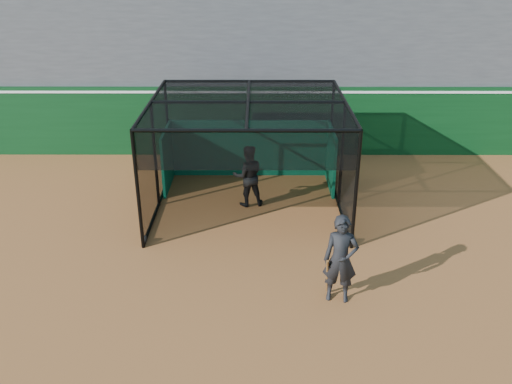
{
  "coord_description": "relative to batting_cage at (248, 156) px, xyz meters",
  "views": [
    {
      "loc": [
        0.88,
        -10.37,
        7.14
      ],
      "look_at": [
        0.85,
        2.0,
        1.4
      ],
      "focal_mm": 38.0,
      "sensor_mm": 36.0,
      "label": 1
    }
  ],
  "objects": [
    {
      "name": "batter",
      "position": [
        -0.02,
        0.06,
        -0.64
      ],
      "size": [
        1.01,
        0.85,
        1.85
      ],
      "primitive_type": "imported",
      "rotation": [
        0.0,
        0.0,
        3.32
      ],
      "color": "black",
      "rests_on": "ground"
    },
    {
      "name": "batting_cage",
      "position": [
        0.0,
        0.0,
        0.0
      ],
      "size": [
        5.43,
        4.98,
        3.15
      ],
      "color": "black",
      "rests_on": "ground"
    },
    {
      "name": "on_deck_player",
      "position": [
        2.03,
        -4.64,
        -0.57
      ],
      "size": [
        0.8,
        0.58,
        2.01
      ],
      "color": "black",
      "rests_on": "ground"
    },
    {
      "name": "outfield_wall",
      "position": [
        -0.63,
        4.41,
        -0.28
      ],
      "size": [
        50.0,
        0.5,
        2.5
      ],
      "color": "#093614",
      "rests_on": "ground"
    },
    {
      "name": "grandstand",
      "position": [
        -0.63,
        8.18,
        2.91
      ],
      "size": [
        50.0,
        7.85,
        8.95
      ],
      "color": "#4C4C4F",
      "rests_on": "ground"
    },
    {
      "name": "ground",
      "position": [
        -0.63,
        -4.09,
        -1.57
      ],
      "size": [
        120.0,
        120.0,
        0.0
      ],
      "primitive_type": "plane",
      "color": "brown",
      "rests_on": "ground"
    }
  ]
}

